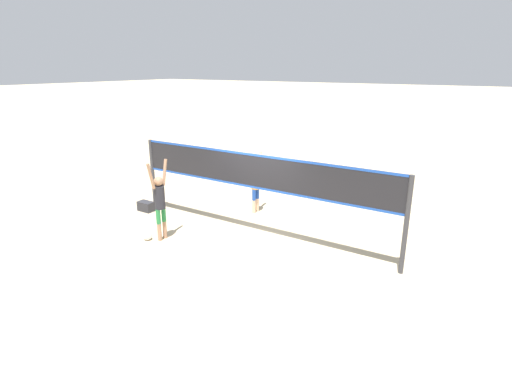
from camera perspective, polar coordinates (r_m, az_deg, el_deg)
The scene contains 6 objects.
ground_plane at distance 11.28m, azimuth 0.00°, elevation -6.23°, with size 200.00×200.00×0.00m, color #C6B28C.
volleyball_net at distance 10.71m, azimuth 0.00°, elevation 2.03°, with size 8.01×0.11×2.33m.
player_spiker at distance 10.94m, azimuth -13.59°, elevation -0.98°, with size 0.28×0.71×2.20m.
player_blocker at distance 12.71m, azimuth -0.05°, elevation 1.45°, with size 0.28×0.68×1.96m.
volleyball at distance 11.36m, azimuth -15.24°, elevation -6.10°, with size 0.22×0.22×0.22m.
gear_bag at distance 13.56m, azimuth -15.45°, elevation -1.99°, with size 0.53×0.30×0.32m.
Camera 1 is at (5.54, -8.71, 4.56)m, focal length 28.00 mm.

